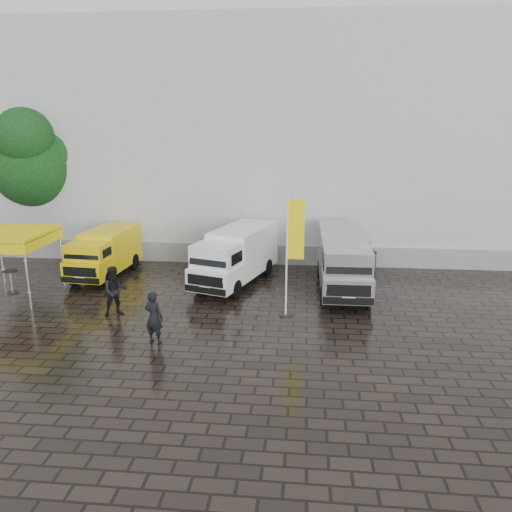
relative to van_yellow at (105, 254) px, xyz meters
The scene contains 13 objects.
ground 9.20m from the van_yellow, 34.25° to the right, with size 120.00×120.00×0.00m, color black.
exhibition_hall 15.28m from the van_yellow, 48.67° to the left, with size 44.00×16.00×12.00m, color silver.
hall_plinth 9.97m from the van_yellow, 16.40° to the left, with size 44.00×0.15×1.00m, color gray.
van_yellow is the anchor object (origin of this frame).
van_white 6.26m from the van_yellow, ahead, with size 1.86×5.59×2.42m, color white, non-canonical shape.
van_silver 10.98m from the van_yellow, ahead, with size 1.93×5.80×2.51m, color #AFB1B4, non-canonical shape.
canopy_tent 4.30m from the van_yellow, 132.74° to the right, with size 3.04×3.04×2.75m.
flagpole 9.83m from the van_yellow, 24.84° to the right, with size 0.88×0.50×4.61m.
tree 7.47m from the van_yellow, 144.04° to the left, with size 4.49×4.49×8.05m.
cocktail_table 4.12m from the van_yellow, 138.58° to the right, with size 0.60×0.60×0.99m, color black.
wheelie_bin 12.65m from the van_yellow, 10.24° to the left, with size 0.58×0.58×0.96m, color black.
person_front 8.20m from the van_yellow, 57.30° to the right, with size 0.65×0.43×1.79m, color black.
person_tent 5.17m from the van_yellow, 64.02° to the right, with size 0.92×0.72×1.90m, color black.
Camera 1 is at (1.69, -16.55, 7.12)m, focal length 35.00 mm.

